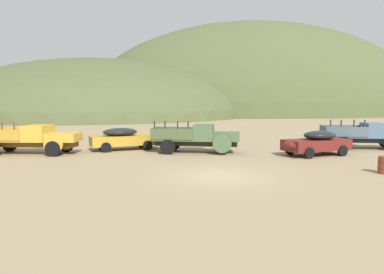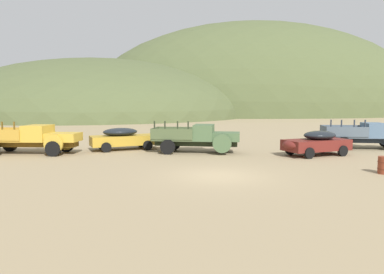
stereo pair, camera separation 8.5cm
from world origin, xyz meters
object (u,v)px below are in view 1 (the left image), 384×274
(truck_faded_yellow, at_px, (36,139))
(truck_chalk_blue, at_px, (371,135))
(car_mustard, at_px, (126,138))
(truck_weathered_green, at_px, (202,138))
(car_oxblood, at_px, (315,143))

(truck_faded_yellow, distance_m, truck_chalk_blue, 23.20)
(car_mustard, bearing_deg, truck_faded_yellow, 177.44)
(car_mustard, bearing_deg, truck_chalk_blue, -22.68)
(truck_weathered_green, bearing_deg, truck_faded_yellow, -169.36)
(truck_faded_yellow, xyz_separation_m, truck_chalk_blue, (23.20, 0.10, 0.01))
(car_mustard, xyz_separation_m, car_oxblood, (12.12, -4.09, -0.00))
(truck_weathered_green, height_order, truck_chalk_blue, same)
(car_oxblood, xyz_separation_m, truck_chalk_blue, (5.43, 2.63, 0.20))
(truck_faded_yellow, relative_size, car_oxblood, 1.42)
(car_mustard, bearing_deg, car_oxblood, -36.57)
(truck_weathered_green, height_order, car_oxblood, truck_weathered_green)
(truck_faded_yellow, xyz_separation_m, truck_weathered_green, (10.80, -0.58, 0.01))
(truck_faded_yellow, distance_m, car_mustard, 5.87)
(car_mustard, xyz_separation_m, truck_weathered_green, (5.15, -2.13, 0.19))
(car_mustard, height_order, truck_chalk_blue, truck_chalk_blue)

